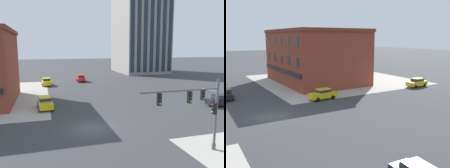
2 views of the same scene
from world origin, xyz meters
TOP-DOWN VIEW (x-y plane):
  - ground_plane at (0.00, 0.00)m, footprint 320.00×320.00m
  - sidewalk_far_corner at (-20.00, 20.00)m, footprint 32.00×32.00m
  - car_main_northbound_near at (-4.14, 29.72)m, footprint 2.10×4.50m
  - car_main_northbound_far at (-4.63, 9.33)m, footprint 2.16×4.53m
  - car_parked_curb at (-12.47, -3.49)m, footprint 4.48×2.06m
  - storefront_block_near_corner at (-19.70, 15.43)m, footprint 21.82×15.27m

SIDE VIEW (x-z plane):
  - ground_plane at x=0.00m, z-range 0.00..0.00m
  - sidewalk_far_corner at x=-20.00m, z-range -0.01..0.01m
  - car_main_northbound_near at x=-4.14m, z-range 0.08..1.76m
  - car_main_northbound_far at x=-4.63m, z-range 0.08..1.76m
  - car_parked_curb at x=-12.47m, z-range 0.08..1.76m
  - storefront_block_near_corner at x=-19.70m, z-range 0.01..11.10m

